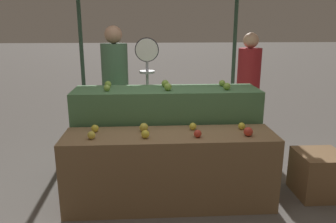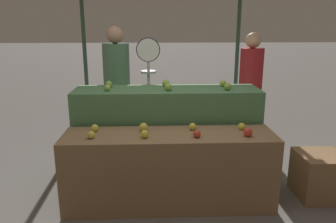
{
  "view_description": "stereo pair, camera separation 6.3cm",
  "coord_description": "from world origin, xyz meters",
  "px_view_note": "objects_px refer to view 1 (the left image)",
  "views": [
    {
      "loc": [
        -0.21,
        -3.06,
        1.82
      ],
      "look_at": [
        -0.0,
        0.3,
        0.91
      ],
      "focal_mm": 35.0,
      "sensor_mm": 36.0,
      "label": 1
    },
    {
      "loc": [
        -0.14,
        -3.06,
        1.82
      ],
      "look_at": [
        -0.0,
        0.3,
        0.91
      ],
      "focal_mm": 35.0,
      "sensor_mm": 36.0,
      "label": 2
    }
  ],
  "objects_px": {
    "produce_scale": "(147,72)",
    "person_vendor_at_scale": "(115,82)",
    "person_customer_left": "(248,81)",
    "wooden_crate_side": "(318,174)"
  },
  "relations": [
    {
      "from": "produce_scale",
      "to": "person_vendor_at_scale",
      "type": "xyz_separation_m",
      "value": [
        -0.44,
        0.21,
        -0.17
      ]
    },
    {
      "from": "produce_scale",
      "to": "person_vendor_at_scale",
      "type": "bearing_deg",
      "value": 154.45
    },
    {
      "from": "produce_scale",
      "to": "person_vendor_at_scale",
      "type": "relative_size",
      "value": 0.92
    },
    {
      "from": "person_customer_left",
      "to": "wooden_crate_side",
      "type": "xyz_separation_m",
      "value": [
        0.34,
        -1.59,
        -0.75
      ]
    },
    {
      "from": "person_vendor_at_scale",
      "to": "wooden_crate_side",
      "type": "distance_m",
      "value": 2.76
    },
    {
      "from": "person_vendor_at_scale",
      "to": "person_customer_left",
      "type": "distance_m",
      "value": 1.96
    },
    {
      "from": "person_customer_left",
      "to": "wooden_crate_side",
      "type": "bearing_deg",
      "value": 109.21
    },
    {
      "from": "produce_scale",
      "to": "person_vendor_at_scale",
      "type": "distance_m",
      "value": 0.52
    },
    {
      "from": "person_vendor_at_scale",
      "to": "person_customer_left",
      "type": "xyz_separation_m",
      "value": [
        1.94,
        0.26,
        -0.06
      ]
    },
    {
      "from": "produce_scale",
      "to": "wooden_crate_side",
      "type": "bearing_deg",
      "value": -31.36
    }
  ]
}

